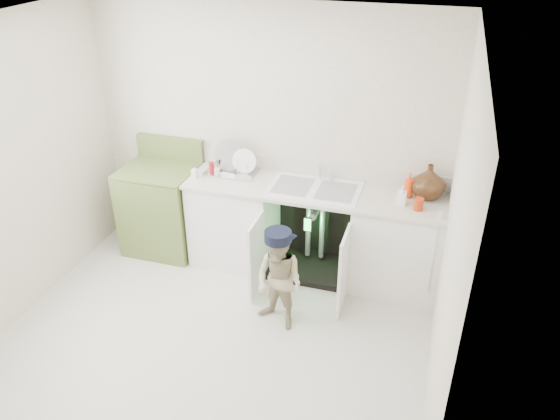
# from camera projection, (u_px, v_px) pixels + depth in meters

# --- Properties ---
(ground) EXTENTS (3.50, 3.50, 0.00)m
(ground) POSITION_uv_depth(u_px,v_px,m) (214.00, 337.00, 4.60)
(ground) COLOR #B8B1A1
(ground) RESTS_ON ground
(room_shell) EXTENTS (6.00, 5.50, 1.26)m
(room_shell) POSITION_uv_depth(u_px,v_px,m) (204.00, 208.00, 3.99)
(room_shell) COLOR silver
(room_shell) RESTS_ON ground
(counter_run) EXTENTS (2.44, 1.02, 1.22)m
(counter_run) POSITION_uv_depth(u_px,v_px,m) (316.00, 229.00, 5.24)
(counter_run) COLOR white
(counter_run) RESTS_ON ground
(avocado_stove) EXTENTS (0.73, 0.65, 1.13)m
(avocado_stove) POSITION_uv_depth(u_px,v_px,m) (163.00, 207.00, 5.63)
(avocado_stove) COLOR olive
(avocado_stove) RESTS_ON ground
(repair_worker) EXTENTS (0.53, 0.78, 0.92)m
(repair_worker) POSITION_uv_depth(u_px,v_px,m) (279.00, 280.00, 4.53)
(repair_worker) COLOR tan
(repair_worker) RESTS_ON ground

